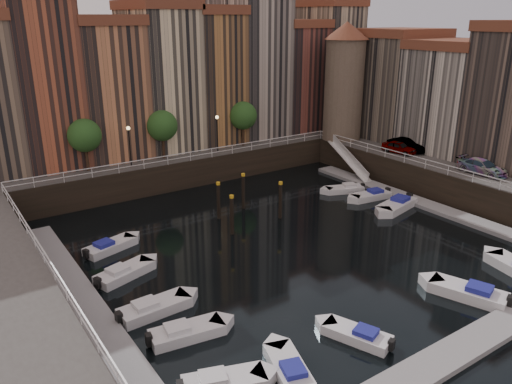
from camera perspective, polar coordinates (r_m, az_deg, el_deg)
ground at (r=41.08m, az=2.97°, el=-5.53°), size 200.00×200.00×0.00m
quay_far at (r=62.06m, az=-11.65°, el=4.26°), size 80.00×20.00×3.00m
quay_right at (r=59.80m, az=26.22°, el=2.05°), size 20.00×36.00×3.00m
dock_left at (r=33.93m, az=-18.84°, el=-12.07°), size 2.00×28.00×0.35m
dock_right at (r=51.18m, az=18.32°, el=-1.17°), size 2.00×28.00×0.35m
dock_near at (r=31.06m, az=23.00°, el=-15.83°), size 30.00×2.00×0.35m
mountains at (r=141.99m, az=-25.01°, el=13.89°), size 145.00×100.00×18.00m
far_terrace at (r=59.42m, az=-8.29°, el=13.09°), size 48.70×10.30×17.50m
right_terrace at (r=59.91m, az=21.84°, el=10.63°), size 9.30×24.30×14.00m
corner_tower at (r=61.74m, az=10.05°, el=12.52°), size 5.20×5.20×13.80m
promenade_trees at (r=53.40m, az=-10.02°, el=7.54°), size 21.20×3.20×5.20m
street_lamps at (r=52.79m, az=-9.19°, el=6.68°), size 10.36×0.36×4.18m
railings at (r=43.39m, az=-0.83°, el=1.26°), size 36.08×34.04×0.52m
gangway at (r=58.16m, az=10.57°, el=3.74°), size 2.78×8.32×3.73m
mooring_pilings at (r=44.55m, az=-1.41°, el=-1.17°), size 5.81×4.87×3.78m
boat_left_0 at (r=26.24m, az=-3.89°, el=-20.94°), size 4.47×2.83×1.01m
boat_left_1 at (r=29.73m, az=-8.09°, el=-15.60°), size 4.58×2.22×1.03m
boat_left_2 at (r=32.13m, az=-11.67°, el=-12.87°), size 4.76×1.94×1.08m
boat_left_3 at (r=36.58m, az=-14.89°, el=-8.92°), size 4.64×2.87×1.04m
boat_left_4 at (r=40.81m, az=-16.42°, el=-6.00°), size 4.49×2.73×1.01m
boat_right_2 at (r=49.25m, az=15.85°, el=-1.43°), size 5.29×2.89×1.18m
boat_right_3 at (r=51.36m, az=13.07°, el=-0.39°), size 4.49×2.14×1.01m
boat_right_4 at (r=52.80m, az=10.18°, el=0.33°), size 4.22×2.82×0.95m
boat_near_0 at (r=26.96m, az=3.90°, el=-19.67°), size 2.69×4.40×0.99m
boat_near_1 at (r=29.85m, az=11.62°, el=-15.74°), size 2.78×4.15×0.94m
boat_near_2 at (r=35.80m, az=23.26°, el=-10.53°), size 3.29×5.14×1.16m
car_a at (r=57.15m, az=16.01°, el=4.83°), size 2.14×4.01×1.30m
car_b at (r=58.25m, az=16.91°, el=5.10°), size 2.21×4.64×1.47m
car_c at (r=52.20m, az=24.44°, el=2.53°), size 2.04×4.83×1.39m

